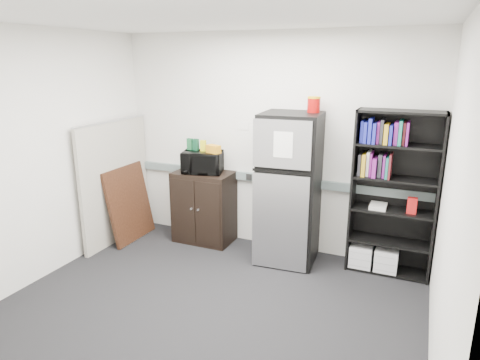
{
  "coord_description": "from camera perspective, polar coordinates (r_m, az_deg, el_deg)",
  "views": [
    {
      "loc": [
        1.78,
        -3.23,
        2.35
      ],
      "look_at": [
        -0.03,
        0.9,
        1.09
      ],
      "focal_mm": 32.0,
      "sensor_mm": 36.0,
      "label": 1
    }
  ],
  "objects": [
    {
      "name": "floor",
      "position": [
        4.37,
        -4.57,
        -16.95
      ],
      "size": [
        4.0,
        4.0,
        0.0
      ],
      "primitive_type": "plane",
      "color": "black",
      "rests_on": "ground"
    },
    {
      "name": "wall_back",
      "position": [
        5.38,
        3.93,
        4.89
      ],
      "size": [
        4.0,
        0.02,
        2.7
      ],
      "primitive_type": "cube",
      "color": "white",
      "rests_on": "floor"
    },
    {
      "name": "wall_right",
      "position": [
        3.39,
        26.3,
        -3.23
      ],
      "size": [
        0.02,
        3.5,
        2.7
      ],
      "primitive_type": "cube",
      "color": "white",
      "rests_on": "floor"
    },
    {
      "name": "wall_left",
      "position": [
        5.07,
        -25.33,
        2.73
      ],
      "size": [
        0.02,
        3.5,
        2.7
      ],
      "primitive_type": "cube",
      "color": "white",
      "rests_on": "floor"
    },
    {
      "name": "ceiling",
      "position": [
        3.7,
        -5.53,
        20.98
      ],
      "size": [
        4.0,
        3.5,
        0.02
      ],
      "primitive_type": "cube",
      "color": "white",
      "rests_on": "wall_back"
    },
    {
      "name": "electrical_raceway",
      "position": [
        5.46,
        3.74,
        0.19
      ],
      "size": [
        3.92,
        0.05,
        0.1
      ],
      "primitive_type": "cube",
      "color": "slate",
      "rests_on": "wall_back"
    },
    {
      "name": "wall_note",
      "position": [
        5.47,
        0.47,
        7.22
      ],
      "size": [
        0.14,
        0.0,
        0.1
      ],
      "primitive_type": "cube",
      "color": "white",
      "rests_on": "wall_back"
    },
    {
      "name": "bookshelf",
      "position": [
        5.0,
        19.59,
        -1.31
      ],
      "size": [
        0.9,
        0.34,
        1.85
      ],
      "color": "black",
      "rests_on": "floor"
    },
    {
      "name": "cubicle_partition",
      "position": [
        5.87,
        -16.24,
        -0.19
      ],
      "size": [
        0.06,
        1.3,
        1.62
      ],
      "color": "gray",
      "rests_on": "floor"
    },
    {
      "name": "cabinet",
      "position": [
        5.71,
        -4.81,
        -3.59
      ],
      "size": [
        0.76,
        0.51,
        0.95
      ],
      "color": "black",
      "rests_on": "floor"
    },
    {
      "name": "microwave",
      "position": [
        5.53,
        -5.04,
        2.39
      ],
      "size": [
        0.57,
        0.46,
        0.28
      ],
      "primitive_type": "imported",
      "rotation": [
        0.0,
        0.0,
        0.27
      ],
      "color": "black",
      "rests_on": "cabinet"
    },
    {
      "name": "snack_box_a",
      "position": [
        5.61,
        -6.68,
        4.77
      ],
      "size": [
        0.07,
        0.05,
        0.15
      ],
      "primitive_type": "cube",
      "rotation": [
        0.0,
        0.0,
        -0.04
      ],
      "color": "#17532D",
      "rests_on": "microwave"
    },
    {
      "name": "snack_box_b",
      "position": [
        5.56,
        -5.92,
        4.71
      ],
      "size": [
        0.07,
        0.05,
        0.15
      ],
      "primitive_type": "cube",
      "rotation": [
        0.0,
        0.0,
        -0.01
      ],
      "color": "#0D3A22",
      "rests_on": "microwave"
    },
    {
      "name": "snack_box_c",
      "position": [
        5.51,
        -4.92,
        4.58
      ],
      "size": [
        0.08,
        0.06,
        0.14
      ],
      "primitive_type": "cube",
      "rotation": [
        0.0,
        0.0,
        0.21
      ],
      "color": "gold",
      "rests_on": "microwave"
    },
    {
      "name": "snack_bag",
      "position": [
        5.39,
        -3.56,
        4.14
      ],
      "size": [
        0.2,
        0.15,
        0.1
      ],
      "primitive_type": "cube",
      "rotation": [
        0.0,
        0.0,
        -0.34
      ],
      "color": "orange",
      "rests_on": "microwave"
    },
    {
      "name": "refrigerator",
      "position": [
        5.07,
        6.6,
        -1.18
      ],
      "size": [
        0.72,
        0.75,
        1.79
      ],
      "rotation": [
        0.0,
        0.0,
        0.07
      ],
      "color": "black",
      "rests_on": "floor"
    },
    {
      "name": "coffee_can",
      "position": [
        4.95,
        9.81,
        10.01
      ],
      "size": [
        0.15,
        0.15,
        0.2
      ],
      "color": "#980807",
      "rests_on": "refrigerator"
    },
    {
      "name": "framed_poster",
      "position": [
        5.94,
        -14.53,
        -3.01
      ],
      "size": [
        0.23,
        0.78,
        1.0
      ],
      "rotation": [
        0.0,
        -0.19,
        0.0
      ],
      "color": "black",
      "rests_on": "floor"
    }
  ]
}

